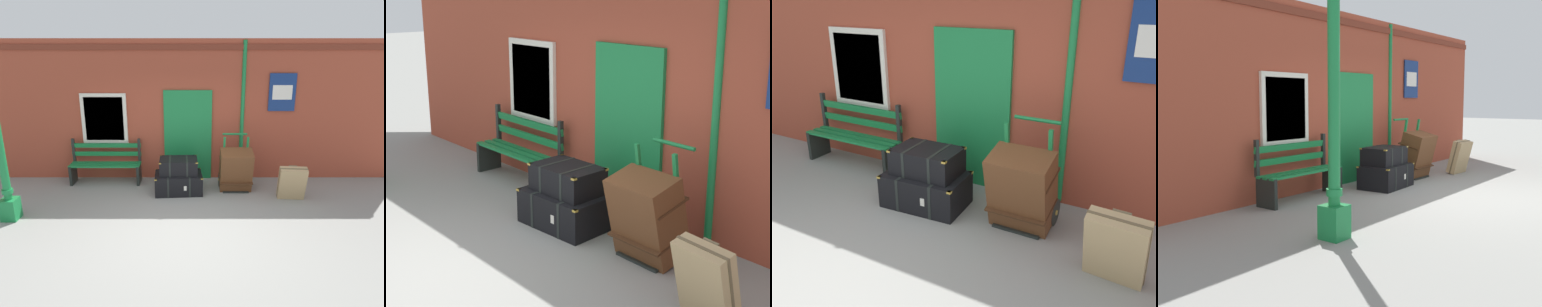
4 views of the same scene
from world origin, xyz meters
The scene contains 9 objects.
ground_plane centered at (0.00, 0.00, 0.00)m, with size 60.00×60.00×0.00m, color gray.
brick_facade centered at (-0.01, 2.60, 1.60)m, with size 10.40×0.35×3.20m.
lamp_post centered at (-3.13, 0.36, 1.19)m, with size 0.28×0.28×3.11m.
platform_bench centered at (-1.82, 2.16, 0.44)m, with size 1.60×0.43×1.01m.
steamer_trunk_base centered at (-0.12, 1.59, 0.21)m, with size 1.05×0.72×0.43m.
steamer_trunk_middle centered at (-0.12, 1.64, 0.58)m, with size 0.83×0.58×0.33m.
porters_trolley centered at (1.11, 1.83, 0.27)m, with size 0.71×0.56×1.21m.
large_brown_trunk centered at (1.11, 1.66, 0.48)m, with size 0.70×0.63×0.96m.
suitcase_charcoal centered at (2.21, 1.20, 0.36)m, with size 0.56×0.40×0.73m.
Camera 1 is at (0.17, -5.19, 2.98)m, focal length 31.56 mm.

